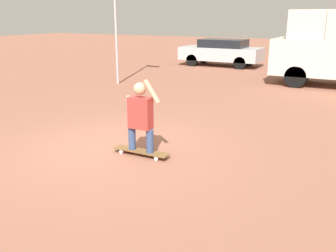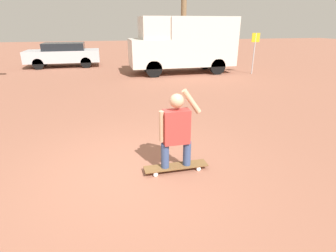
% 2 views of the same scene
% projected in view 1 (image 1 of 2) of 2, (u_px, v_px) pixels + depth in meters
% --- Properties ---
extents(ground_plane, '(80.00, 80.00, 0.00)m').
position_uv_depth(ground_plane, '(112.00, 147.00, 7.69)').
color(ground_plane, '#935B47').
extents(skateboard, '(1.15, 0.25, 0.10)m').
position_uv_depth(skateboard, '(141.00, 151.00, 7.20)').
color(skateboard, brown).
rests_on(skateboard, ground_plane).
extents(person_skateboarder, '(0.72, 0.24, 1.40)m').
position_uv_depth(person_skateboarder, '(140.00, 114.00, 6.99)').
color(person_skateboarder, '#384C7A').
rests_on(person_skateboarder, skateboard).
extents(parked_car_silver, '(4.27, 1.85, 1.41)m').
position_uv_depth(parked_car_silver, '(222.00, 52.00, 20.00)').
color(parked_car_silver, black).
rests_on(parked_car_silver, ground_plane).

